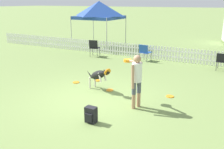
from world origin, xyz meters
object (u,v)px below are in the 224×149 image
at_px(frisbee_midfield, 170,96).
at_px(folding_chair_center, 145,51).
at_px(canopy_tent_main, 99,10).
at_px(frisbee_near_dog, 76,82).
at_px(folding_chair_green_right, 94,47).
at_px(frisbee_near_handler, 110,90).
at_px(leaping_dog, 99,75).
at_px(handler_person, 136,75).
at_px(folding_chair_blue_left, 223,60).
at_px(backpack_on_grass, 91,115).
at_px(frisbee_far_scatter, 97,80).

bearing_deg(frisbee_midfield, folding_chair_center, 120.98).
distance_m(folding_chair_center, canopy_tent_main, 5.13).
distance_m(frisbee_near_dog, folding_chair_green_right, 4.61).
distance_m(frisbee_near_handler, folding_chair_center, 4.72).
bearing_deg(leaping_dog, handler_person, 90.40).
bearing_deg(folding_chair_blue_left, handler_person, 74.98).
xyz_separation_m(backpack_on_grass, canopy_tent_main, (-5.42, 9.32, 2.19)).
height_order(frisbee_far_scatter, canopy_tent_main, canopy_tent_main).
bearing_deg(backpack_on_grass, canopy_tent_main, 120.16).
distance_m(folding_chair_blue_left, folding_chair_center, 3.68).
bearing_deg(folding_chair_blue_left, folding_chair_green_right, 5.43).
bearing_deg(leaping_dog, backpack_on_grass, 49.54).
distance_m(handler_person, folding_chair_center, 5.85).
relative_size(frisbee_near_dog, folding_chair_center, 0.29).
bearing_deg(handler_person, folding_chair_green_right, 65.05).
bearing_deg(canopy_tent_main, folding_chair_center, -30.04).
bearing_deg(folding_chair_green_right, folding_chair_blue_left, 170.53).
distance_m(frisbee_far_scatter, folding_chair_green_right, 4.37).
relative_size(frisbee_midfield, canopy_tent_main, 0.08).
bearing_deg(frisbee_midfield, frisbee_near_dog, -175.54).
relative_size(leaping_dog, folding_chair_center, 1.46).
distance_m(frisbee_near_handler, frisbee_midfield, 2.03).
xyz_separation_m(frisbee_near_handler, frisbee_midfield, (1.99, 0.41, 0.00)).
height_order(handler_person, backpack_on_grass, handler_person).
distance_m(handler_person, frisbee_near_handler, 1.85).
xyz_separation_m(frisbee_near_dog, frisbee_far_scatter, (0.57, 0.59, 0.00)).
distance_m(folding_chair_center, folding_chair_green_right, 2.83).
relative_size(backpack_on_grass, canopy_tent_main, 0.14).
xyz_separation_m(frisbee_midfield, canopy_tent_main, (-6.68, 6.64, 2.38)).
height_order(leaping_dog, folding_chair_center, leaping_dog).
xyz_separation_m(handler_person, folding_chair_green_right, (-4.70, 5.19, -0.40)).
relative_size(frisbee_far_scatter, folding_chair_green_right, 0.27).
bearing_deg(frisbee_near_dog, folding_chair_green_right, 113.78).
relative_size(handler_person, canopy_tent_main, 0.52).
height_order(handler_person, canopy_tent_main, canopy_tent_main).
bearing_deg(frisbee_near_handler, folding_chair_blue_left, 55.71).
bearing_deg(canopy_tent_main, backpack_on_grass, -59.84).
bearing_deg(folding_chair_green_right, folding_chair_center, 175.02).
bearing_deg(folding_chair_center, frisbee_near_dog, 87.77).
bearing_deg(folding_chair_center, leaping_dog, 102.55).
xyz_separation_m(frisbee_far_scatter, folding_chair_center, (0.40, 3.93, 0.50)).
relative_size(handler_person, frisbee_near_handler, 6.24).
relative_size(backpack_on_grass, folding_chair_green_right, 0.44).
bearing_deg(canopy_tent_main, frisbee_near_handler, -56.35).
bearing_deg(folding_chair_green_right, leaping_dog, 112.40).
relative_size(frisbee_far_scatter, canopy_tent_main, 0.08).
distance_m(frisbee_midfield, backpack_on_grass, 2.97).
height_order(frisbee_far_scatter, backpack_on_grass, backpack_on_grass).
relative_size(leaping_dog, frisbee_near_dog, 5.04).
bearing_deg(leaping_dog, frisbee_midfield, 126.98).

